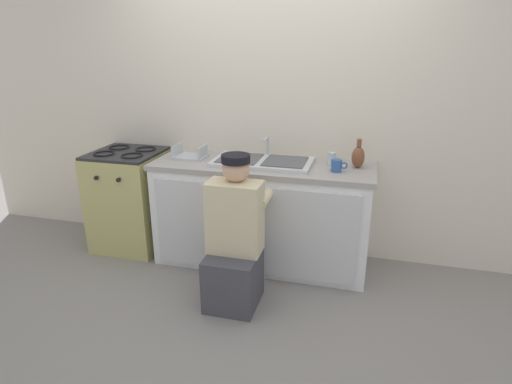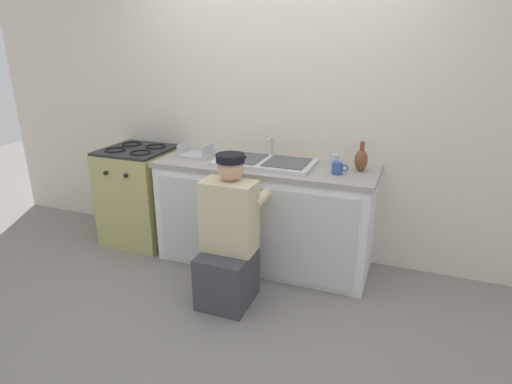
# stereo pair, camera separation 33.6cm
# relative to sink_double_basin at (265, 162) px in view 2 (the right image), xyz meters

# --- Properties ---
(ground_plane) EXTENTS (12.00, 12.00, 0.00)m
(ground_plane) POSITION_rel_sink_double_basin_xyz_m (0.00, -0.30, -0.90)
(ground_plane) COLOR gray
(back_wall) EXTENTS (6.00, 0.10, 2.50)m
(back_wall) POSITION_rel_sink_double_basin_xyz_m (0.00, 0.35, 0.35)
(back_wall) COLOR beige
(back_wall) RESTS_ON ground_plane
(counter_cabinet) EXTENTS (1.77, 0.62, 0.84)m
(counter_cabinet) POSITION_rel_sink_double_basin_xyz_m (0.00, -0.01, -0.48)
(counter_cabinet) COLOR white
(counter_cabinet) RESTS_ON ground_plane
(countertop) EXTENTS (1.81, 0.62, 0.04)m
(countertop) POSITION_rel_sink_double_basin_xyz_m (0.00, -0.00, -0.04)
(countertop) COLOR #9E9993
(countertop) RESTS_ON counter_cabinet
(sink_double_basin) EXTENTS (0.80, 0.44, 0.19)m
(sink_double_basin) POSITION_rel_sink_double_basin_xyz_m (0.00, 0.00, 0.00)
(sink_double_basin) COLOR silver
(sink_double_basin) RESTS_ON countertop
(stove_range) EXTENTS (0.60, 0.62, 0.92)m
(stove_range) POSITION_rel_sink_double_basin_xyz_m (-1.25, -0.00, -0.45)
(stove_range) COLOR tan
(stove_range) RESTS_ON ground_plane
(plumber_person) EXTENTS (0.42, 0.61, 1.10)m
(plumber_person) POSITION_rel_sink_double_basin_xyz_m (-0.04, -0.65, -0.44)
(plumber_person) COLOR #3F3F47
(plumber_person) RESTS_ON ground_plane
(coffee_mug) EXTENTS (0.13, 0.08, 0.09)m
(coffee_mug) POSITION_rel_sink_double_basin_xyz_m (0.60, -0.07, 0.03)
(coffee_mug) COLOR #335699
(coffee_mug) RESTS_ON countertop
(dish_rack_tray) EXTENTS (0.28, 0.22, 0.11)m
(dish_rack_tray) POSITION_rel_sink_double_basin_xyz_m (-0.64, 0.02, 0.01)
(dish_rack_tray) COLOR #B2B7BC
(dish_rack_tray) RESTS_ON countertop
(water_glass) EXTENTS (0.06, 0.06, 0.10)m
(water_glass) POSITION_rel_sink_double_basin_xyz_m (0.55, 0.12, 0.03)
(water_glass) COLOR #ADC6CC
(water_glass) RESTS_ON countertop
(vase_decorative) EXTENTS (0.10, 0.10, 0.23)m
(vase_decorative) POSITION_rel_sink_double_basin_xyz_m (0.75, 0.08, 0.07)
(vase_decorative) COLOR brown
(vase_decorative) RESTS_ON countertop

